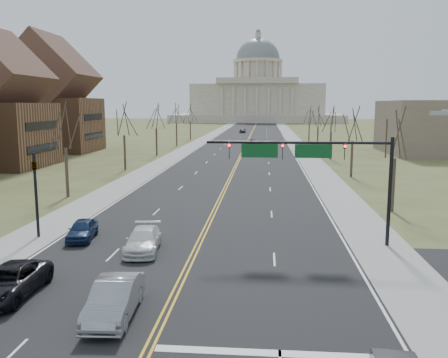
% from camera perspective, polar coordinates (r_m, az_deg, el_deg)
% --- Properties ---
extents(ground, '(600.00, 600.00, 0.00)m').
position_cam_1_polar(ground, '(20.39, -8.30, -18.13)').
color(ground, '#484F27').
rests_on(ground, ground).
extents(road, '(20.00, 380.00, 0.01)m').
position_cam_1_polar(road, '(128.06, 2.98, 4.79)').
color(road, black).
rests_on(road, ground).
extents(cross_road, '(120.00, 14.00, 0.01)m').
position_cam_1_polar(cross_road, '(25.76, -5.20, -12.13)').
color(cross_road, black).
rests_on(cross_road, ground).
extents(sidewalk_left, '(4.00, 380.00, 0.03)m').
position_cam_1_polar(sidewalk_left, '(129.02, -2.38, 4.83)').
color(sidewalk_left, gray).
rests_on(sidewalk_left, ground).
extents(sidewalk_right, '(4.00, 380.00, 0.03)m').
position_cam_1_polar(sidewalk_right, '(128.21, 8.36, 4.72)').
color(sidewalk_right, gray).
rests_on(sidewalk_right, ground).
extents(center_line, '(0.42, 380.00, 0.01)m').
position_cam_1_polar(center_line, '(128.06, 2.98, 4.79)').
color(center_line, gold).
rests_on(center_line, road).
extents(edge_line_left, '(0.15, 380.00, 0.01)m').
position_cam_1_polar(edge_line_left, '(128.76, -1.40, 4.83)').
color(edge_line_left, silver).
rests_on(edge_line_left, road).
extents(edge_line_right, '(0.15, 380.00, 0.01)m').
position_cam_1_polar(edge_line_right, '(128.10, 7.38, 4.73)').
color(edge_line_right, silver).
rests_on(edge_line_right, road).
extents(stop_bar, '(9.50, 0.50, 0.01)m').
position_cam_1_polar(stop_bar, '(19.05, 6.73, -20.12)').
color(stop_bar, silver).
rests_on(stop_bar, road).
extents(capitol, '(90.00, 60.00, 50.00)m').
position_cam_1_polar(capitol, '(267.64, 4.05, 9.98)').
color(capitol, beige).
rests_on(capitol, ground).
extents(signal_mast, '(12.12, 0.44, 7.20)m').
position_cam_1_polar(signal_mast, '(31.50, 10.58, 2.43)').
color(signal_mast, black).
rests_on(signal_mast, ground).
extents(signal_left, '(0.32, 0.36, 6.00)m').
position_cam_1_polar(signal_left, '(35.38, -21.73, -0.70)').
color(signal_left, black).
rests_on(signal_left, ground).
extents(tree_r_0, '(3.74, 3.74, 8.50)m').
position_cam_1_polar(tree_r_0, '(43.21, 19.97, 4.82)').
color(tree_r_0, '#362720').
rests_on(tree_r_0, ground).
extents(tree_l_0, '(3.96, 3.96, 9.00)m').
position_cam_1_polar(tree_l_0, '(49.82, -18.64, 5.82)').
color(tree_l_0, '#362720').
rests_on(tree_l_0, ground).
extents(tree_r_1, '(3.74, 3.74, 8.50)m').
position_cam_1_polar(tree_r_1, '(62.71, 15.26, 6.16)').
color(tree_r_1, '#362720').
rests_on(tree_r_1, ground).
extents(tree_l_1, '(3.96, 3.96, 9.00)m').
position_cam_1_polar(tree_l_1, '(68.62, -11.97, 6.82)').
color(tree_l_1, '#362720').
rests_on(tree_l_1, ground).
extents(tree_r_2, '(3.74, 3.74, 8.50)m').
position_cam_1_polar(tree_r_2, '(82.46, 12.79, 6.85)').
color(tree_r_2, '#362720').
rests_on(tree_r_2, ground).
extents(tree_l_2, '(3.96, 3.96, 9.00)m').
position_cam_1_polar(tree_l_2, '(87.95, -8.18, 7.35)').
color(tree_l_2, '#362720').
rests_on(tree_l_2, ground).
extents(tree_r_3, '(3.74, 3.74, 8.50)m').
position_cam_1_polar(tree_r_3, '(102.30, 11.28, 7.26)').
color(tree_r_3, '#362720').
rests_on(tree_r_3, ground).
extents(tree_l_3, '(3.96, 3.96, 9.00)m').
position_cam_1_polar(tree_l_3, '(107.52, -5.76, 7.67)').
color(tree_l_3, '#362720').
rests_on(tree_l_3, ground).
extents(tree_r_4, '(3.74, 3.74, 8.50)m').
position_cam_1_polar(tree_r_4, '(122.19, 10.25, 7.54)').
color(tree_r_4, '#362720').
rests_on(tree_r_4, ground).
extents(tree_l_4, '(3.96, 3.96, 9.00)m').
position_cam_1_polar(tree_l_4, '(127.23, -4.09, 7.88)').
color(tree_l_4, '#362720').
rests_on(tree_l_4, ground).
extents(bldg_left_far, '(17.10, 14.28, 23.25)m').
position_cam_1_polar(bldg_left_far, '(100.95, -20.10, 8.57)').
color(bldg_left_far, brown).
rests_on(bldg_left_far, ground).
extents(car_sb_inner_lead, '(2.04, 5.08, 1.64)m').
position_cam_1_polar(car_sb_inner_lead, '(21.93, -13.06, -13.88)').
color(car_sb_inner_lead, gray).
rests_on(car_sb_inner_lead, road).
extents(car_sb_outer_lead, '(2.54, 5.41, 1.50)m').
position_cam_1_polar(car_sb_outer_lead, '(25.70, -24.50, -11.19)').
color(car_sb_outer_lead, black).
rests_on(car_sb_outer_lead, road).
extents(car_sb_inner_second, '(2.59, 5.18, 1.44)m').
position_cam_1_polar(car_sb_inner_second, '(30.77, -9.70, -7.26)').
color(car_sb_inner_second, silver).
rests_on(car_sb_inner_second, road).
extents(car_sb_outer_second, '(2.17, 4.23, 1.38)m').
position_cam_1_polar(car_sb_outer_second, '(34.38, -16.68, -5.84)').
color(car_sb_outer_second, navy).
rests_on(car_sb_outer_second, road).
extents(car_far_nb, '(2.85, 5.61, 1.52)m').
position_cam_1_polar(car_far_nb, '(107.37, 3.32, 4.40)').
color(car_far_nb, black).
rests_on(car_far_nb, road).
extents(car_far_sb, '(1.95, 4.76, 1.62)m').
position_cam_1_polar(car_far_sb, '(157.66, 2.25, 5.87)').
color(car_far_sb, '#4E5155').
rests_on(car_far_sb, road).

